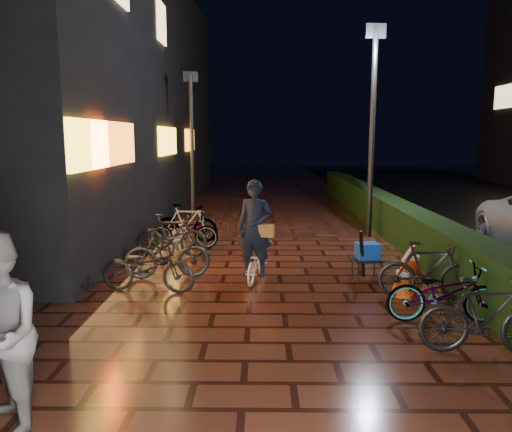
{
  "coord_description": "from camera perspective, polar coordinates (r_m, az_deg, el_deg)",
  "views": [
    {
      "loc": [
        -0.35,
        -7.46,
        2.74
      ],
      "look_at": [
        -0.48,
        2.84,
        1.1
      ],
      "focal_mm": 35.0,
      "sensor_mm": 36.0,
      "label": 1
    }
  ],
  "objects": [
    {
      "name": "hedge",
      "position": [
        16.04,
        13.87,
        0.75
      ],
      "size": [
        0.7,
        20.0,
        1.0
      ],
      "primitive_type": "cube",
      "color": "black",
      "rests_on": "ground"
    },
    {
      "name": "lamp_post_hedge",
      "position": [
        14.0,
        13.16,
        10.36
      ],
      "size": [
        0.54,
        0.16,
        5.67
      ],
      "color": "black",
      "rests_on": "ground"
    },
    {
      "name": "storefront_block",
      "position": [
        21.13,
        -25.64,
        12.96
      ],
      "size": [
        12.09,
        22.0,
        9.0
      ],
      "color": "black",
      "rests_on": "ground"
    },
    {
      "name": "cyclist",
      "position": [
        9.48,
        -0.06,
        -3.22
      ],
      "size": [
        0.77,
        1.43,
        1.95
      ],
      "color": "silver",
      "rests_on": "ground"
    },
    {
      "name": "parked_bikes_storefront",
      "position": [
        11.22,
        -9.47,
        -2.72
      ],
      "size": [
        1.93,
        5.09,
        0.99
      ],
      "color": "black",
      "rests_on": "ground"
    },
    {
      "name": "ground",
      "position": [
        7.96,
        3.26,
        -11.12
      ],
      "size": [
        80.0,
        80.0,
        0.0
      ],
      "primitive_type": "plane",
      "color": "#381911",
      "rests_on": "ground"
    },
    {
      "name": "parked_bikes_hedge",
      "position": [
        7.99,
        21.24,
        -8.03
      ],
      "size": [
        1.82,
        2.85,
        0.99
      ],
      "color": "black",
      "rests_on": "ground"
    },
    {
      "name": "cart_assembly",
      "position": [
        9.8,
        12.53,
        -4.16
      ],
      "size": [
        0.62,
        0.65,
        1.05
      ],
      "color": "black",
      "rests_on": "ground"
    },
    {
      "name": "lamp_post_sf",
      "position": [
        16.43,
        -7.33,
        8.59
      ],
      "size": [
        0.45,
        0.24,
        4.78
      ],
      "color": "black",
      "rests_on": "ground"
    },
    {
      "name": "traffic_barrier",
      "position": [
        9.68,
        17.0,
        -5.77
      ],
      "size": [
        0.98,
        1.6,
        0.66
      ],
      "color": "#E54E0C",
      "rests_on": "ground"
    }
  ]
}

